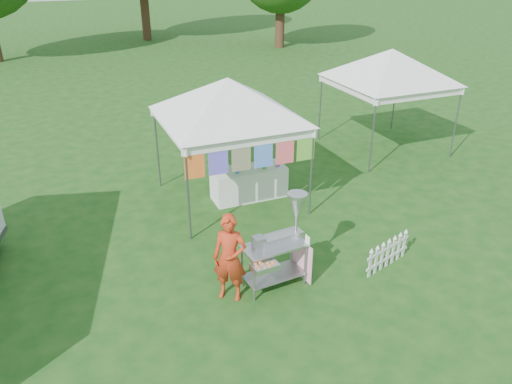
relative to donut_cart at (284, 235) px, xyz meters
name	(u,v)px	position (x,y,z in m)	size (l,w,h in m)	color
ground	(295,277)	(0.30, 0.08, -1.03)	(120.00, 120.00, 0.00)	#154313
canopy_main	(228,78)	(0.30, 3.57, 1.96)	(4.24, 4.24, 3.45)	#59595E
canopy_right	(393,49)	(5.80, 5.08, 1.96)	(4.24, 4.24, 3.45)	#59595E
donut_cart	(284,235)	(0.00, 0.00, 0.00)	(1.25, 0.95, 1.75)	gray
vendor	(230,258)	(-1.02, -0.01, -0.22)	(0.59, 0.39, 1.63)	#B53016
picket_fence	(388,254)	(2.09, -0.30, -0.74)	(1.21, 0.41, 0.56)	silver
display_table	(249,183)	(0.75, 3.51, -0.65)	(1.80, 0.70, 0.77)	white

